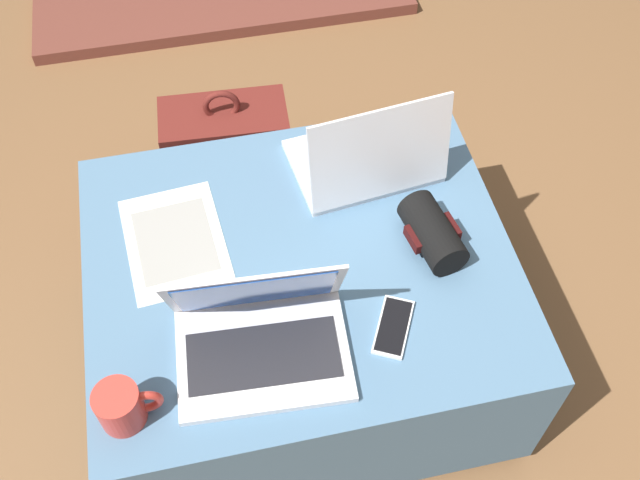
% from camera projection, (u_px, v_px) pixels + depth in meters
% --- Properties ---
extents(ground_plane, '(14.00, 14.00, 0.00)m').
position_uv_depth(ground_plane, '(304.00, 355.00, 1.97)').
color(ground_plane, brown).
extents(ottoman, '(0.93, 0.79, 0.43)m').
position_uv_depth(ottoman, '(302.00, 312.00, 1.79)').
color(ottoman, '#2A3D4E').
rests_on(ottoman, ground_plane).
extents(laptop_near, '(0.35, 0.27, 0.24)m').
position_uv_depth(laptop_near, '(261.00, 333.00, 1.45)').
color(laptop_near, silver).
rests_on(laptop_near, ottoman).
extents(laptop_far, '(0.35, 0.28, 0.25)m').
position_uv_depth(laptop_far, '(368.00, 158.00, 1.72)').
color(laptop_far, silver).
rests_on(laptop_far, ottoman).
extents(cell_phone, '(0.12, 0.15, 0.01)m').
position_uv_depth(cell_phone, '(393.00, 327.00, 1.51)').
color(cell_phone, white).
rests_on(cell_phone, ottoman).
extents(backpack, '(0.34, 0.23, 0.50)m').
position_uv_depth(backpack, '(231.00, 168.00, 2.08)').
color(backpack, '#5B1E19').
rests_on(backpack, ground_plane).
extents(paper_sheet, '(0.23, 0.31, 0.00)m').
position_uv_depth(paper_sheet, '(175.00, 241.00, 1.65)').
color(paper_sheet, silver).
rests_on(paper_sheet, ottoman).
extents(wrist_brace, '(0.12, 0.19, 0.09)m').
position_uv_depth(wrist_brace, '(432.00, 233.00, 1.61)').
color(wrist_brace, black).
rests_on(wrist_brace, ottoman).
extents(coffee_mug, '(0.12, 0.09, 0.09)m').
position_uv_depth(coffee_mug, '(122.00, 406.00, 1.37)').
color(coffee_mug, red).
rests_on(coffee_mug, ottoman).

